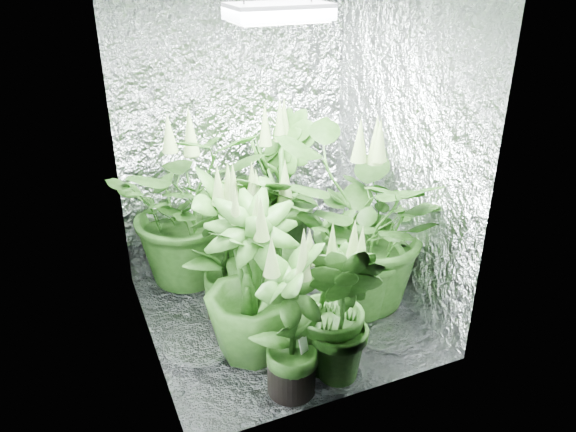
% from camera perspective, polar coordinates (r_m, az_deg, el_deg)
% --- Properties ---
extents(ground, '(1.60, 1.60, 0.00)m').
position_cam_1_polar(ground, '(3.63, -0.76, -10.02)').
color(ground, silver).
rests_on(ground, ground).
extents(walls, '(1.62, 1.62, 2.00)m').
position_cam_1_polar(walls, '(3.15, -0.86, 4.89)').
color(walls, silver).
rests_on(walls, ground).
extents(grow_lamp, '(0.50, 0.30, 0.22)m').
position_cam_1_polar(grow_lamp, '(2.96, -0.97, 20.00)').
color(grow_lamp, gray).
rests_on(grow_lamp, ceiling).
extents(plant_a, '(1.10, 1.10, 1.22)m').
position_cam_1_polar(plant_a, '(3.78, -10.00, 1.17)').
color(plant_a, black).
rests_on(plant_a, ground).
extents(plant_b, '(0.71, 0.71, 1.05)m').
position_cam_1_polar(plant_b, '(3.38, -6.39, -3.41)').
color(plant_b, black).
rests_on(plant_b, ground).
extents(plant_c, '(0.68, 0.68, 1.20)m').
position_cam_1_polar(plant_c, '(3.96, -1.04, 2.47)').
color(plant_c, black).
rests_on(plant_c, ground).
extents(plant_d, '(0.75, 0.75, 1.06)m').
position_cam_1_polar(plant_d, '(3.39, -2.02, -3.29)').
color(plant_d, black).
rests_on(plant_d, ground).
extents(plant_e, '(1.32, 1.32, 1.24)m').
position_cam_1_polar(plant_e, '(3.41, 7.96, -1.15)').
color(plant_e, black).
rests_on(plant_e, ground).
extents(plant_f, '(0.62, 0.62, 0.96)m').
position_cam_1_polar(plant_f, '(2.83, 0.38, -10.71)').
color(plant_f, black).
rests_on(plant_f, ground).
extents(plant_g, '(0.64, 0.64, 0.93)m').
position_cam_1_polar(plant_g, '(2.95, 5.08, -9.50)').
color(plant_g, black).
rests_on(plant_g, ground).
extents(plant_h, '(0.61, 0.61, 1.02)m').
position_cam_1_polar(plant_h, '(3.06, -3.75, -6.90)').
color(plant_h, black).
rests_on(plant_h, ground).
extents(circulation_fan, '(0.19, 0.34, 0.39)m').
position_cam_1_polar(circulation_fan, '(4.01, 5.10, -3.59)').
color(circulation_fan, black).
rests_on(circulation_fan, ground).
extents(plant_label, '(0.06, 0.05, 0.09)m').
position_cam_1_polar(plant_label, '(2.92, 1.59, -12.94)').
color(plant_label, white).
rests_on(plant_label, plant_f).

